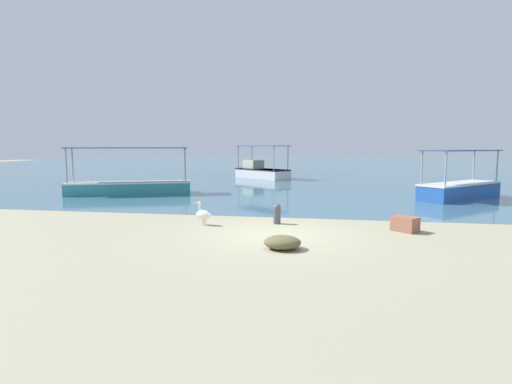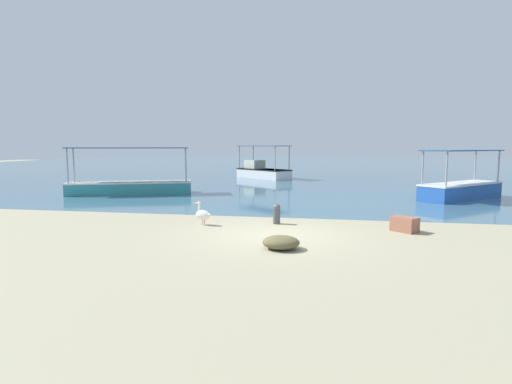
{
  "view_description": "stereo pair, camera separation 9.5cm",
  "coord_description": "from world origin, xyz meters",
  "px_view_note": "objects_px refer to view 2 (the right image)",
  "views": [
    {
      "loc": [
        1.42,
        -11.72,
        2.66
      ],
      "look_at": [
        -1.29,
        4.01,
        0.84
      ],
      "focal_mm": 28.0,
      "sensor_mm": 36.0,
      "label": 1
    },
    {
      "loc": [
        1.52,
        -11.71,
        2.66
      ],
      "look_at": [
        -1.29,
        4.01,
        0.84
      ],
      "focal_mm": 28.0,
      "sensor_mm": 36.0,
      "label": 2
    }
  ],
  "objects_px": {
    "fishing_boat_outer": "(461,188)",
    "fishing_boat_center": "(130,185)",
    "net_pile": "(281,242)",
    "cargo_crate": "(405,224)",
    "fishing_boat_near_left": "(262,171)",
    "pelican": "(203,214)",
    "mooring_bollard": "(277,213)"
  },
  "relations": [
    {
      "from": "fishing_boat_outer",
      "to": "fishing_boat_center",
      "type": "bearing_deg",
      "value": -176.83
    },
    {
      "from": "fishing_boat_center",
      "to": "net_pile",
      "type": "height_order",
      "value": "fishing_boat_center"
    },
    {
      "from": "cargo_crate",
      "to": "fishing_boat_near_left",
      "type": "bearing_deg",
      "value": 111.2
    },
    {
      "from": "pelican",
      "to": "cargo_crate",
      "type": "height_order",
      "value": "pelican"
    },
    {
      "from": "fishing_boat_near_left",
      "to": "cargo_crate",
      "type": "xyz_separation_m",
      "value": [
        7.81,
        -20.13,
        -0.41
      ]
    },
    {
      "from": "fishing_boat_near_left",
      "to": "net_pile",
      "type": "distance_m",
      "value": 23.34
    },
    {
      "from": "fishing_boat_outer",
      "to": "mooring_bollard",
      "type": "bearing_deg",
      "value": -135.65
    },
    {
      "from": "fishing_boat_outer",
      "to": "cargo_crate",
      "type": "distance_m",
      "value": 9.81
    },
    {
      "from": "pelican",
      "to": "cargo_crate",
      "type": "xyz_separation_m",
      "value": [
        6.57,
        0.1,
        -0.14
      ]
    },
    {
      "from": "mooring_bollard",
      "to": "pelican",
      "type": "bearing_deg",
      "value": -164.98
    },
    {
      "from": "fishing_boat_outer",
      "to": "mooring_bollard",
      "type": "xyz_separation_m",
      "value": [
        -8.44,
        -8.25,
        -0.19
      ]
    },
    {
      "from": "mooring_bollard",
      "to": "net_pile",
      "type": "relative_size",
      "value": 0.71
    },
    {
      "from": "fishing_boat_center",
      "to": "cargo_crate",
      "type": "bearing_deg",
      "value": -30.39
    },
    {
      "from": "fishing_boat_center",
      "to": "mooring_bollard",
      "type": "xyz_separation_m",
      "value": [
        9.22,
        -7.27,
        -0.15
      ]
    },
    {
      "from": "mooring_bollard",
      "to": "cargo_crate",
      "type": "height_order",
      "value": "mooring_bollard"
    },
    {
      "from": "net_pile",
      "to": "cargo_crate",
      "type": "bearing_deg",
      "value": 38.26
    },
    {
      "from": "mooring_bollard",
      "to": "net_pile",
      "type": "bearing_deg",
      "value": -80.89
    },
    {
      "from": "pelican",
      "to": "cargo_crate",
      "type": "bearing_deg",
      "value": 0.88
    },
    {
      "from": "pelican",
      "to": "mooring_bollard",
      "type": "xyz_separation_m",
      "value": [
        2.45,
        0.66,
        -0.0
      ]
    },
    {
      "from": "fishing_boat_center",
      "to": "pelican",
      "type": "bearing_deg",
      "value": -49.48
    },
    {
      "from": "net_pile",
      "to": "cargo_crate",
      "type": "relative_size",
      "value": 1.3
    },
    {
      "from": "mooring_bollard",
      "to": "cargo_crate",
      "type": "distance_m",
      "value": 4.16
    },
    {
      "from": "pelican",
      "to": "net_pile",
      "type": "bearing_deg",
      "value": -42.3
    },
    {
      "from": "mooring_bollard",
      "to": "fishing_boat_outer",
      "type": "bearing_deg",
      "value": 44.35
    },
    {
      "from": "pelican",
      "to": "fishing_boat_center",
      "type": "bearing_deg",
      "value": 130.52
    },
    {
      "from": "net_pile",
      "to": "pelican",
      "type": "bearing_deg",
      "value": 137.7
    },
    {
      "from": "pelican",
      "to": "fishing_boat_outer",
      "type": "bearing_deg",
      "value": 39.29
    },
    {
      "from": "cargo_crate",
      "to": "pelican",
      "type": "bearing_deg",
      "value": -179.12
    },
    {
      "from": "fishing_boat_near_left",
      "to": "mooring_bollard",
      "type": "relative_size",
      "value": 7.3
    },
    {
      "from": "pelican",
      "to": "net_pile",
      "type": "distance_m",
      "value": 4.05
    },
    {
      "from": "fishing_boat_center",
      "to": "fishing_boat_near_left",
      "type": "distance_m",
      "value": 13.49
    },
    {
      "from": "fishing_boat_near_left",
      "to": "fishing_boat_outer",
      "type": "bearing_deg",
      "value": -43.04
    }
  ]
}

